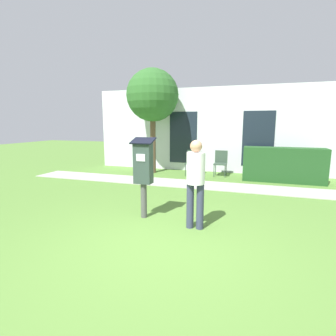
{
  "coord_description": "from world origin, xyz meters",
  "views": [
    {
      "loc": [
        1.3,
        -3.51,
        1.86
      ],
      "look_at": [
        -0.19,
        0.99,
        1.05
      ],
      "focal_mm": 28.0,
      "sensor_mm": 36.0,
      "label": 1
    }
  ],
  "objects_px": {
    "outdoor_chair_left": "(193,161)",
    "outdoor_chair_middle": "(221,161)",
    "person_standing": "(196,178)",
    "parking_meter": "(143,167)"
  },
  "relations": [
    {
      "from": "person_standing",
      "to": "outdoor_chair_left",
      "type": "xyz_separation_m",
      "value": [
        -1.15,
        4.75,
        -0.4
      ]
    },
    {
      "from": "outdoor_chair_left",
      "to": "outdoor_chair_middle",
      "type": "relative_size",
      "value": 1.0
    },
    {
      "from": "person_standing",
      "to": "outdoor_chair_middle",
      "type": "height_order",
      "value": "person_standing"
    },
    {
      "from": "outdoor_chair_middle",
      "to": "outdoor_chair_left",
      "type": "bearing_deg",
      "value": -158.2
    },
    {
      "from": "person_standing",
      "to": "outdoor_chair_middle",
      "type": "xyz_separation_m",
      "value": [
        -0.17,
        4.97,
        -0.4
      ]
    },
    {
      "from": "person_standing",
      "to": "outdoor_chair_left",
      "type": "distance_m",
      "value": 4.9
    },
    {
      "from": "parking_meter",
      "to": "outdoor_chair_middle",
      "type": "relative_size",
      "value": 1.77
    },
    {
      "from": "parking_meter",
      "to": "outdoor_chair_middle",
      "type": "bearing_deg",
      "value": 79.11
    },
    {
      "from": "person_standing",
      "to": "outdoor_chair_left",
      "type": "bearing_deg",
      "value": 106.15
    },
    {
      "from": "parking_meter",
      "to": "outdoor_chair_middle",
      "type": "distance_m",
      "value": 4.86
    }
  ]
}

